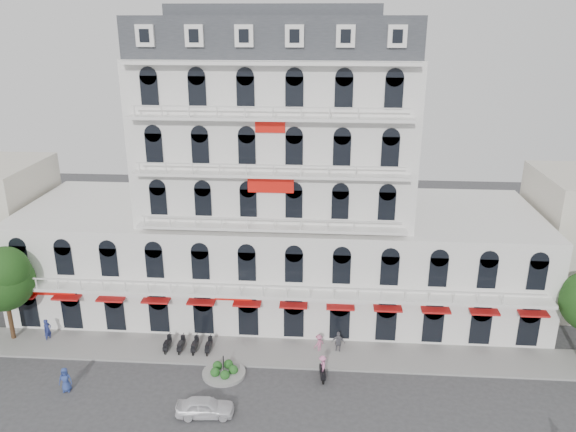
# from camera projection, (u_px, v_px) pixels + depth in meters

# --- Properties ---
(sidewalk) EXTENTS (53.00, 4.00, 0.16)m
(sidewalk) POSITION_uv_depth(u_px,v_px,m) (269.00, 352.00, 43.95)
(sidewalk) COLOR gray
(sidewalk) RESTS_ON ground
(main_building) EXTENTS (45.00, 15.00, 25.80)m
(main_building) POSITION_uv_depth(u_px,v_px,m) (278.00, 198.00, 49.10)
(main_building) COLOR silver
(main_building) RESTS_ON ground
(traffic_island) EXTENTS (3.20, 3.20, 1.60)m
(traffic_island) POSITION_uv_depth(u_px,v_px,m) (224.00, 372.00, 41.28)
(traffic_island) COLOR gray
(traffic_island) RESTS_ON ground
(parked_scooter_row) EXTENTS (4.40, 1.80, 1.10)m
(parked_scooter_row) POSITION_uv_depth(u_px,v_px,m) (188.00, 351.00, 44.22)
(parked_scooter_row) COLOR black
(parked_scooter_row) RESTS_ON ground
(tree_west_inner) EXTENTS (4.76, 4.76, 8.25)m
(tree_west_inner) POSITION_uv_depth(u_px,v_px,m) (3.00, 277.00, 43.94)
(tree_west_inner) COLOR #382314
(tree_west_inner) RESTS_ON ground
(parked_car) EXTENTS (3.93, 1.83, 1.30)m
(parked_car) POSITION_uv_depth(u_px,v_px,m) (205.00, 407.00, 36.93)
(parked_car) COLOR silver
(parked_car) RESTS_ON ground
(rider_center) EXTENTS (0.66, 1.70, 1.96)m
(rider_center) POSITION_uv_depth(u_px,v_px,m) (322.00, 367.00, 40.51)
(rider_center) COLOR black
(rider_center) RESTS_ON ground
(pedestrian_left) EXTENTS (0.99, 0.73, 1.84)m
(pedestrian_left) POSITION_uv_depth(u_px,v_px,m) (65.00, 380.00, 39.26)
(pedestrian_left) COLOR navy
(pedestrian_left) RESTS_ON ground
(pedestrian_mid) EXTENTS (1.13, 0.62, 1.82)m
(pedestrian_mid) POSITION_uv_depth(u_px,v_px,m) (338.00, 342.00, 43.78)
(pedestrian_mid) COLOR slate
(pedestrian_mid) RESTS_ON ground
(pedestrian_right) EXTENTS (1.09, 1.08, 1.51)m
(pedestrian_right) POSITION_uv_depth(u_px,v_px,m) (319.00, 343.00, 43.93)
(pedestrian_right) COLOR #C4688C
(pedestrian_right) RESTS_ON ground
(pedestrian_far) EXTENTS (0.69, 0.83, 1.95)m
(pedestrian_far) POSITION_uv_depth(u_px,v_px,m) (48.00, 330.00, 45.34)
(pedestrian_far) COLOR navy
(pedestrian_far) RESTS_ON ground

